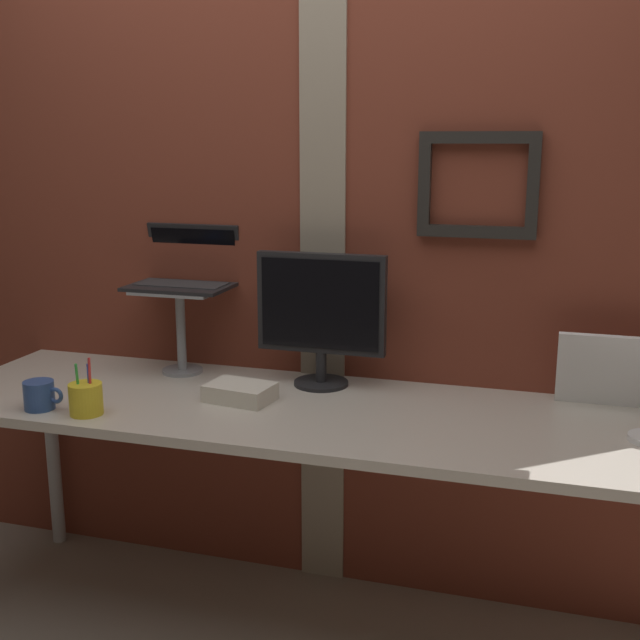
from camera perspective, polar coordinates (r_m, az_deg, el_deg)
ground_plane at (r=2.76m, az=-3.48°, el=-21.58°), size 6.00×6.00×0.00m
brick_wall_back at (r=2.73m, az=-0.46°, el=6.01°), size 3.05×0.16×2.47m
desk at (r=2.45m, az=-0.68°, el=-7.69°), size 2.40×0.70×0.77m
monitor at (r=2.58m, az=0.07°, el=0.72°), size 0.43×0.18×0.44m
laptop_stand at (r=2.77m, az=-9.96°, el=0.20°), size 0.28×0.22×0.30m
laptop at (r=2.80m, az=-9.50°, el=3.57°), size 0.35×0.27×0.21m
whiteboard_panel at (r=2.54m, az=20.10°, el=-3.46°), size 0.31×0.08×0.23m
pen_cup at (r=2.45m, az=-16.41°, el=-5.41°), size 0.10×0.10×0.17m
coffee_mug at (r=2.54m, az=-19.42°, el=-5.09°), size 0.13×0.09×0.09m
paper_clutter_stack at (r=2.49m, az=-5.74°, el=-5.16°), size 0.22×0.17×0.05m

